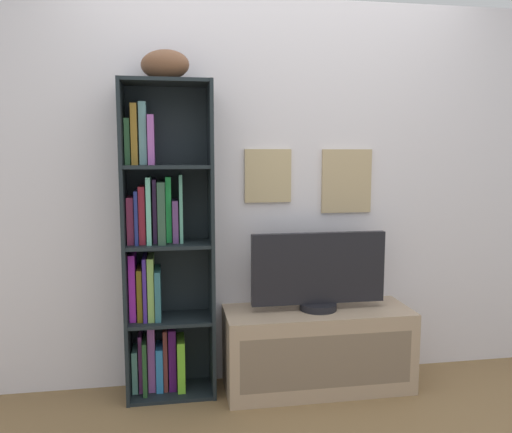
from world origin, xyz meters
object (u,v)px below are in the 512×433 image
Objects in this scene: football at (165,65)px; television at (319,272)px; bookshelf at (160,254)px; tv_stand at (317,349)px.

television is at bearing -4.33° from football.
football is 0.34× the size of television.
bookshelf is 6.68× the size of football.
television is at bearing -6.19° from bookshelf.
bookshelf is 0.93m from television.
tv_stand is 1.38× the size of television.
tv_stand is (0.92, -0.10, -0.59)m from bookshelf.
bookshelf is at bearing 173.74° from tv_stand.
football is 1.86m from tv_stand.
football reaches higher than bookshelf.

